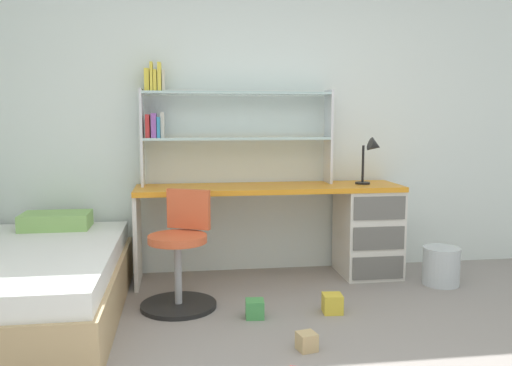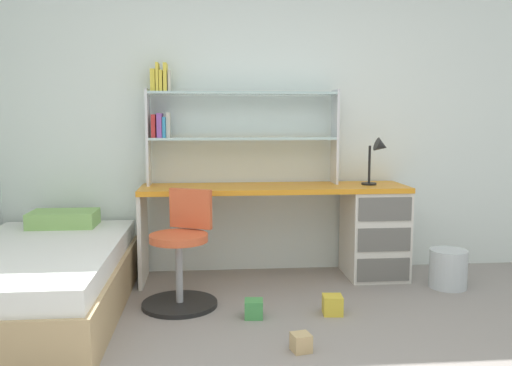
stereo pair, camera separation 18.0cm
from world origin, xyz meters
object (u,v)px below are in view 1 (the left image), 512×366
(waste_bin, at_px, (441,266))
(toy_block_yellow_3, at_px, (332,303))
(bed_platform, at_px, (34,284))
(desk_lamp, at_px, (372,153))
(swivel_chair, at_px, (180,261))
(toy_block_natural_1, at_px, (307,341))
(bookshelf_hutch, at_px, (216,118))
(toy_block_green_0, at_px, (255,309))
(desk, at_px, (339,224))

(waste_bin, bearing_deg, toy_block_yellow_3, -154.85)
(bed_platform, bearing_deg, toy_block_yellow_3, -4.86)
(desk_lamp, height_order, swivel_chair, desk_lamp)
(bed_platform, relative_size, toy_block_natural_1, 18.65)
(bookshelf_hutch, xyz_separation_m, swivel_chair, (-0.30, -0.70, -0.98))
(toy_block_green_0, relative_size, toy_block_yellow_3, 0.93)
(desk, distance_m, bookshelf_hutch, 1.32)
(swivel_chair, distance_m, toy_block_yellow_3, 1.07)
(toy_block_green_0, xyz_separation_m, toy_block_natural_1, (0.22, -0.53, -0.01))
(waste_bin, relative_size, toy_block_natural_1, 2.91)
(swivel_chair, xyz_separation_m, toy_block_green_0, (0.48, -0.29, -0.26))
(toy_block_yellow_3, bearing_deg, desk_lamp, 55.55)
(desk_lamp, bearing_deg, desk, 171.69)
(waste_bin, distance_m, toy_block_natural_1, 1.67)
(desk, relative_size, bed_platform, 1.12)
(waste_bin, bearing_deg, desk_lamp, 145.79)
(waste_bin, distance_m, toy_block_green_0, 1.62)
(desk, bearing_deg, toy_block_natural_1, -113.45)
(waste_bin, xyz_separation_m, toy_block_natural_1, (-1.32, -1.02, -0.10))
(desk_lamp, height_order, waste_bin, desk_lamp)
(bookshelf_hutch, height_order, waste_bin, bookshelf_hutch)
(desk, distance_m, waste_bin, 0.86)
(desk_lamp, relative_size, swivel_chair, 0.48)
(desk_lamp, distance_m, toy_block_green_0, 1.65)
(waste_bin, bearing_deg, bed_platform, -173.97)
(toy_block_yellow_3, bearing_deg, waste_bin, 25.15)
(desk, relative_size, bookshelf_hutch, 1.38)
(bookshelf_hutch, height_order, toy_block_yellow_3, bookshelf_hutch)
(waste_bin, height_order, toy_block_green_0, waste_bin)
(desk, distance_m, desk_lamp, 0.63)
(desk_lamp, height_order, toy_block_green_0, desk_lamp)
(desk_lamp, relative_size, toy_block_green_0, 3.24)
(waste_bin, distance_m, toy_block_yellow_3, 1.12)
(desk_lamp, relative_size, bed_platform, 0.20)
(bed_platform, distance_m, toy_block_green_0, 1.43)
(desk_lamp, distance_m, toy_block_natural_1, 1.85)
(toy_block_natural_1, xyz_separation_m, toy_block_yellow_3, (0.31, 0.54, 0.01))
(bookshelf_hutch, xyz_separation_m, toy_block_yellow_3, (0.70, -0.97, -1.23))
(bookshelf_hutch, height_order, toy_block_natural_1, bookshelf_hutch)
(desk_lamp, relative_size, waste_bin, 1.30)
(bed_platform, xyz_separation_m, toy_block_natural_1, (1.63, -0.71, -0.18))
(waste_bin, bearing_deg, bookshelf_hutch, 163.82)
(desk, distance_m, swivel_chair, 1.41)
(desk_lamp, xyz_separation_m, waste_bin, (0.47, -0.32, -0.86))
(swivel_chair, bearing_deg, bookshelf_hutch, 66.59)
(desk, relative_size, desk_lamp, 5.52)
(desk, distance_m, bed_platform, 2.33)
(bookshelf_hutch, bearing_deg, bed_platform, -146.72)
(bookshelf_hutch, distance_m, toy_block_yellow_3, 1.72)
(bed_platform, height_order, toy_block_yellow_3, bed_platform)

